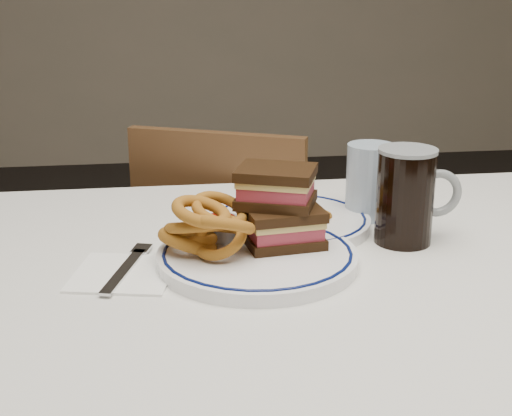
{
  "coord_description": "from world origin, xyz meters",
  "views": [
    {
      "loc": [
        -0.2,
        -0.98,
        1.17
      ],
      "look_at": [
        -0.06,
        0.03,
        0.83
      ],
      "focal_mm": 50.0,
      "sensor_mm": 36.0,
      "label": 1
    }
  ],
  "objects": [
    {
      "name": "chair_far",
      "position": [
        -0.04,
        0.58,
        0.46
      ],
      "size": [
        0.52,
        0.52,
        0.85
      ],
      "color": "#482F17",
      "rests_on": "floor"
    },
    {
      "name": "ketchup_ramekin",
      "position": [
        -0.11,
        0.07,
        0.79
      ],
      "size": [
        0.06,
        0.06,
        0.03
      ],
      "color": "silver",
      "rests_on": "main_plate"
    },
    {
      "name": "water_glass",
      "position": [
        0.16,
        0.19,
        0.82
      ],
      "size": [
        0.08,
        0.08,
        0.13
      ],
      "primitive_type": "cylinder",
      "color": "#A1B7D0",
      "rests_on": "dining_table"
    },
    {
      "name": "beer_mug",
      "position": [
        0.18,
        0.06,
        0.83
      ],
      "size": [
        0.14,
        0.09,
        0.15
      ],
      "color": "black",
      "rests_on": "dining_table"
    },
    {
      "name": "far_plate",
      "position": [
        0.01,
        0.15,
        0.76
      ],
      "size": [
        0.27,
        0.27,
        0.02
      ],
      "color": "white",
      "rests_on": "dining_table"
    },
    {
      "name": "dining_table",
      "position": [
        0.0,
        0.0,
        0.64
      ],
      "size": [
        1.27,
        0.87,
        0.75
      ],
      "color": "silver",
      "rests_on": "floor"
    },
    {
      "name": "reuben_sandwich",
      "position": [
        -0.03,
        0.03,
        0.83
      ],
      "size": [
        0.14,
        0.13,
        0.12
      ],
      "color": "black",
      "rests_on": "main_plate"
    },
    {
      "name": "onion_rings_main",
      "position": [
        -0.14,
        0.01,
        0.81
      ],
      "size": [
        0.15,
        0.13,
        0.11
      ],
      "color": "brown",
      "rests_on": "main_plate"
    },
    {
      "name": "main_plate",
      "position": [
        -0.07,
        0.0,
        0.76
      ],
      "size": [
        0.3,
        0.3,
        0.02
      ],
      "color": "white",
      "rests_on": "dining_table"
    },
    {
      "name": "napkin_fork",
      "position": [
        -0.26,
        -0.01,
        0.75
      ],
      "size": [
        0.17,
        0.19,
        0.01
      ],
      "color": "white",
      "rests_on": "dining_table"
    },
    {
      "name": "onion_rings_far",
      "position": [
        0.03,
        0.16,
        0.78
      ],
      "size": [
        0.13,
        0.1,
        0.07
      ],
      "color": "brown",
      "rests_on": "far_plate"
    }
  ]
}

